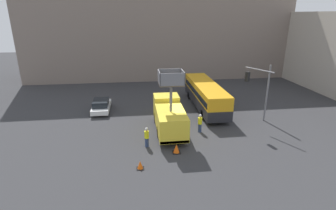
{
  "coord_description": "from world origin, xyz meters",
  "views": [
    {
      "loc": [
        -4.28,
        -22.17,
        10.64
      ],
      "look_at": [
        -1.29,
        1.36,
        2.35
      ],
      "focal_mm": 28.0,
      "sensor_mm": 36.0,
      "label": 1
    }
  ],
  "objects_px": {
    "traffic_cone_mid_road": "(140,165)",
    "road_worker_near_truck": "(147,137)",
    "traffic_light_pole": "(260,85)",
    "traffic_cone_near_truck": "(176,149)",
    "road_worker_directing": "(200,123)",
    "parked_car_curbside": "(101,106)",
    "utility_truck": "(169,115)",
    "city_bus": "(205,94)"
  },
  "relations": [
    {
      "from": "utility_truck",
      "to": "road_worker_near_truck",
      "type": "xyz_separation_m",
      "value": [
        -2.27,
        -2.78,
        -0.77
      ]
    },
    {
      "from": "traffic_cone_mid_road",
      "to": "road_worker_near_truck",
      "type": "bearing_deg",
      "value": 78.91
    },
    {
      "from": "traffic_light_pole",
      "to": "road_worker_directing",
      "type": "bearing_deg",
      "value": -167.76
    },
    {
      "from": "traffic_cone_mid_road",
      "to": "city_bus",
      "type": "bearing_deg",
      "value": 56.62
    },
    {
      "from": "city_bus",
      "to": "road_worker_near_truck",
      "type": "distance_m",
      "value": 11.56
    },
    {
      "from": "road_worker_directing",
      "to": "utility_truck",
      "type": "bearing_deg",
      "value": -80.54
    },
    {
      "from": "utility_truck",
      "to": "traffic_cone_near_truck",
      "type": "bearing_deg",
      "value": -89.32
    },
    {
      "from": "road_worker_near_truck",
      "to": "traffic_cone_mid_road",
      "type": "height_order",
      "value": "road_worker_near_truck"
    },
    {
      "from": "parked_car_curbside",
      "to": "utility_truck",
      "type": "bearing_deg",
      "value": -41.96
    },
    {
      "from": "traffic_light_pole",
      "to": "road_worker_directing",
      "type": "xyz_separation_m",
      "value": [
        -6.29,
        -1.36,
        -3.1
      ]
    },
    {
      "from": "utility_truck",
      "to": "traffic_light_pole",
      "type": "bearing_deg",
      "value": 5.47
    },
    {
      "from": "utility_truck",
      "to": "traffic_cone_mid_road",
      "type": "bearing_deg",
      "value": -115.59
    },
    {
      "from": "road_worker_near_truck",
      "to": "parked_car_curbside",
      "type": "relative_size",
      "value": 0.4
    },
    {
      "from": "utility_truck",
      "to": "traffic_cone_mid_road",
      "type": "relative_size",
      "value": 11.09
    },
    {
      "from": "road_worker_directing",
      "to": "parked_car_curbside",
      "type": "bearing_deg",
      "value": -105.39
    },
    {
      "from": "city_bus",
      "to": "traffic_light_pole",
      "type": "distance_m",
      "value": 6.97
    },
    {
      "from": "road_worker_near_truck",
      "to": "traffic_cone_near_truck",
      "type": "bearing_deg",
      "value": -178.58
    },
    {
      "from": "utility_truck",
      "to": "road_worker_directing",
      "type": "relative_size",
      "value": 3.87
    },
    {
      "from": "road_worker_directing",
      "to": "traffic_cone_near_truck",
      "type": "xyz_separation_m",
      "value": [
        -2.82,
        -3.63,
        -0.54
      ]
    },
    {
      "from": "utility_truck",
      "to": "city_bus",
      "type": "distance_m",
      "value": 7.94
    },
    {
      "from": "road_worker_directing",
      "to": "traffic_cone_mid_road",
      "type": "distance_m",
      "value": 8.07
    },
    {
      "from": "traffic_light_pole",
      "to": "road_worker_directing",
      "type": "relative_size",
      "value": 3.3
    },
    {
      "from": "road_worker_near_truck",
      "to": "road_worker_directing",
      "type": "xyz_separation_m",
      "value": [
        5.13,
        2.29,
        0.02
      ]
    },
    {
      "from": "road_worker_directing",
      "to": "traffic_cone_near_truck",
      "type": "distance_m",
      "value": 4.62
    },
    {
      "from": "traffic_cone_near_truck",
      "to": "traffic_cone_mid_road",
      "type": "xyz_separation_m",
      "value": [
        -2.96,
        -1.97,
        -0.06
      ]
    },
    {
      "from": "traffic_cone_near_truck",
      "to": "parked_car_curbside",
      "type": "height_order",
      "value": "parked_car_curbside"
    },
    {
      "from": "road_worker_near_truck",
      "to": "road_worker_directing",
      "type": "distance_m",
      "value": 5.62
    },
    {
      "from": "traffic_light_pole",
      "to": "road_worker_near_truck",
      "type": "bearing_deg",
      "value": -162.26
    },
    {
      "from": "road_worker_near_truck",
      "to": "traffic_cone_near_truck",
      "type": "distance_m",
      "value": 2.72
    },
    {
      "from": "traffic_cone_near_truck",
      "to": "city_bus",
      "type": "bearing_deg",
      "value": 63.63
    },
    {
      "from": "traffic_light_pole",
      "to": "road_worker_near_truck",
      "type": "height_order",
      "value": "traffic_light_pole"
    },
    {
      "from": "traffic_light_pole",
      "to": "traffic_cone_near_truck",
      "type": "height_order",
      "value": "traffic_light_pole"
    },
    {
      "from": "road_worker_near_truck",
      "to": "traffic_cone_near_truck",
      "type": "relative_size",
      "value": 2.35
    },
    {
      "from": "utility_truck",
      "to": "road_worker_directing",
      "type": "bearing_deg",
      "value": -9.67
    },
    {
      "from": "traffic_cone_near_truck",
      "to": "traffic_light_pole",
      "type": "bearing_deg",
      "value": 28.74
    },
    {
      "from": "utility_truck",
      "to": "road_worker_directing",
      "type": "xyz_separation_m",
      "value": [
        2.87,
        -0.49,
        -0.74
      ]
    },
    {
      "from": "road_worker_directing",
      "to": "traffic_cone_near_truck",
      "type": "height_order",
      "value": "road_worker_directing"
    },
    {
      "from": "road_worker_near_truck",
      "to": "road_worker_directing",
      "type": "height_order",
      "value": "road_worker_directing"
    },
    {
      "from": "utility_truck",
      "to": "traffic_light_pole",
      "type": "distance_m",
      "value": 9.49
    },
    {
      "from": "city_bus",
      "to": "traffic_cone_near_truck",
      "type": "height_order",
      "value": "city_bus"
    },
    {
      "from": "traffic_cone_near_truck",
      "to": "parked_car_curbside",
      "type": "relative_size",
      "value": 0.17
    },
    {
      "from": "traffic_cone_near_truck",
      "to": "road_worker_directing",
      "type": "bearing_deg",
      "value": 52.17
    }
  ]
}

